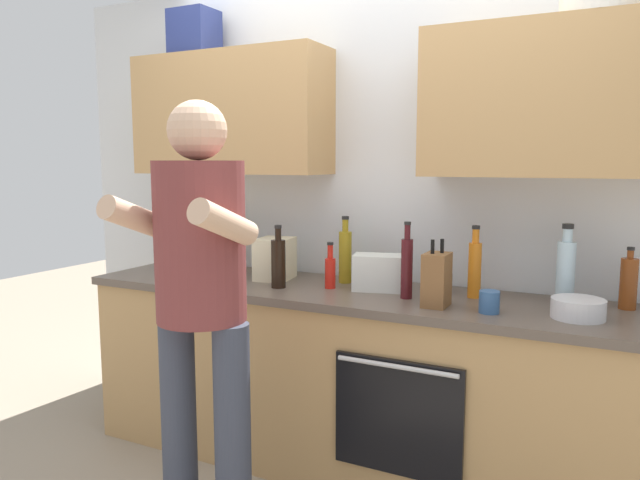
# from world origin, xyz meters

# --- Properties ---
(ground_plane) EXTENTS (12.00, 12.00, 0.00)m
(ground_plane) POSITION_xyz_m (0.00, 0.00, 0.00)
(ground_plane) COLOR gray
(back_wall_unit) EXTENTS (4.00, 0.38, 2.50)m
(back_wall_unit) POSITION_xyz_m (-0.00, 0.27, 1.49)
(back_wall_unit) COLOR silver
(back_wall_unit) RESTS_ON ground
(counter) EXTENTS (2.84, 0.67, 0.90)m
(counter) POSITION_xyz_m (0.00, -0.00, 0.45)
(counter) COLOR tan
(counter) RESTS_ON ground
(person_standing) EXTENTS (0.49, 0.45, 1.74)m
(person_standing) POSITION_xyz_m (-0.30, -0.81, 1.03)
(person_standing) COLOR #383D4C
(person_standing) RESTS_ON ground
(bottle_hotsauce) EXTENTS (0.05, 0.05, 0.23)m
(bottle_hotsauce) POSITION_xyz_m (-0.15, 0.00, 0.99)
(bottle_hotsauce) COLOR red
(bottle_hotsauce) RESTS_ON counter
(bottle_juice) EXTENTS (0.06, 0.06, 0.33)m
(bottle_juice) POSITION_xyz_m (0.53, 0.11, 1.04)
(bottle_juice) COLOR orange
(bottle_juice) RESTS_ON counter
(bottle_vinegar) EXTENTS (0.07, 0.07, 0.26)m
(bottle_vinegar) POSITION_xyz_m (1.15, 0.19, 1.01)
(bottle_vinegar) COLOR brown
(bottle_vinegar) RESTS_ON counter
(bottle_soy) EXTENTS (0.07, 0.07, 0.31)m
(bottle_soy) POSITION_xyz_m (-0.38, -0.10, 1.03)
(bottle_soy) COLOR black
(bottle_soy) RESTS_ON counter
(bottle_oil) EXTENTS (0.07, 0.07, 0.34)m
(bottle_oil) POSITION_xyz_m (-0.14, 0.16, 1.04)
(bottle_oil) COLOR olive
(bottle_oil) RESTS_ON counter
(bottle_water) EXTENTS (0.08, 0.08, 0.35)m
(bottle_water) POSITION_xyz_m (0.91, 0.15, 1.05)
(bottle_water) COLOR silver
(bottle_water) RESTS_ON counter
(bottle_wine) EXTENTS (0.05, 0.05, 0.35)m
(bottle_wine) POSITION_xyz_m (0.26, -0.04, 1.05)
(bottle_wine) COLOR #471419
(bottle_wine) RESTS_ON counter
(bottle_syrup) EXTENTS (0.05, 0.05, 0.24)m
(bottle_syrup) POSITION_xyz_m (-0.75, -0.11, 1.00)
(bottle_syrup) COLOR #8C4C14
(bottle_syrup) RESTS_ON counter
(cup_ceramic) EXTENTS (0.08, 0.08, 0.10)m
(cup_ceramic) POSITION_xyz_m (-0.84, 0.09, 0.95)
(cup_ceramic) COLOR #BF4C47
(cup_ceramic) RESTS_ON counter
(cup_tea) EXTENTS (0.08, 0.08, 0.09)m
(cup_tea) POSITION_xyz_m (0.65, -0.14, 0.95)
(cup_tea) COLOR #33598C
(cup_tea) RESTS_ON counter
(cup_stoneware) EXTENTS (0.08, 0.08, 0.09)m
(cup_stoneware) POSITION_xyz_m (0.38, 0.16, 0.95)
(cup_stoneware) COLOR slate
(cup_stoneware) RESTS_ON counter
(mixing_bowl) EXTENTS (0.21, 0.21, 0.08)m
(mixing_bowl) POSITION_xyz_m (0.98, -0.07, 0.94)
(mixing_bowl) COLOR silver
(mixing_bowl) RESTS_ON counter
(knife_block) EXTENTS (0.10, 0.14, 0.29)m
(knife_block) POSITION_xyz_m (0.42, -0.13, 1.02)
(knife_block) COLOR brown
(knife_block) RESTS_ON counter
(potted_herb) EXTENTS (0.21, 0.21, 0.29)m
(potted_herb) POSITION_xyz_m (-1.01, 0.15, 1.07)
(potted_herb) COLOR #9E6647
(potted_herb) RESTS_ON counter
(grocery_bag_rice) EXTENTS (0.20, 0.24, 0.22)m
(grocery_bag_rice) POSITION_xyz_m (-0.51, 0.08, 1.01)
(grocery_bag_rice) COLOR beige
(grocery_bag_rice) RESTS_ON counter
(grocery_bag_produce) EXTENTS (0.27, 0.20, 0.17)m
(grocery_bag_produce) POSITION_xyz_m (0.08, 0.06, 0.99)
(grocery_bag_produce) COLOR silver
(grocery_bag_produce) RESTS_ON counter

